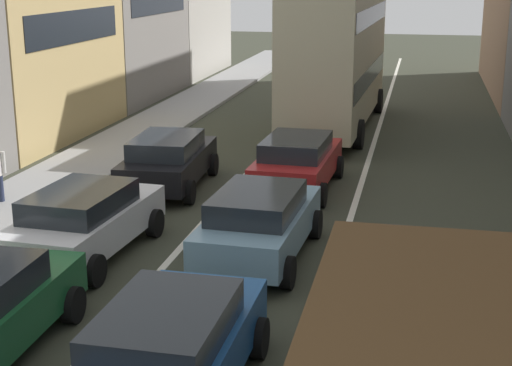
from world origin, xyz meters
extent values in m
cube|color=#959595|center=(-6.70, 20.00, 0.07)|extent=(2.60, 64.00, 0.14)
cube|color=silver|center=(-1.70, 20.00, 0.01)|extent=(0.16, 60.00, 0.01)
cube|color=silver|center=(1.70, 20.00, 0.01)|extent=(0.16, 60.00, 0.01)
cube|color=black|center=(-8.48, 22.00, 3.92)|extent=(0.02, 7.04, 1.10)
cube|color=gray|center=(-12.00, 30.80, 4.02)|extent=(7.00, 8.70, 8.04)
cube|color=black|center=(-8.48, 30.80, 4.42)|extent=(0.02, 7.04, 1.10)
cube|color=black|center=(3.69, 6.22, 1.81)|extent=(2.02, 0.04, 0.70)
cube|color=#194C8C|center=(0.03, 6.31, 0.67)|extent=(1.83, 4.31, 0.70)
cube|color=#1E2328|center=(0.03, 6.11, 1.23)|extent=(1.60, 2.42, 0.52)
cylinder|color=black|center=(-0.88, 7.78, 0.32)|extent=(0.22, 0.64, 0.64)
cylinder|color=black|center=(0.96, 7.77, 0.32)|extent=(0.22, 0.64, 0.64)
cylinder|color=black|center=(-2.38, 8.28, 0.32)|extent=(0.23, 0.64, 0.64)
cube|color=#759EB7|center=(0.08, 11.98, 0.67)|extent=(1.98, 4.37, 0.70)
cube|color=#1E2328|center=(0.07, 11.78, 1.23)|extent=(1.68, 2.47, 0.52)
cylinder|color=black|center=(-0.78, 13.48, 0.32)|extent=(0.25, 0.65, 0.64)
cylinder|color=black|center=(1.06, 13.40, 0.32)|extent=(0.25, 0.65, 0.64)
cylinder|color=black|center=(-0.90, 10.56, 0.32)|extent=(0.25, 0.65, 0.64)
cylinder|color=black|center=(0.94, 10.48, 0.32)|extent=(0.25, 0.65, 0.64)
cube|color=silver|center=(-3.49, 11.31, 0.67)|extent=(2.05, 4.40, 0.70)
cube|color=#1E2328|center=(-3.50, 11.11, 1.23)|extent=(1.72, 2.50, 0.52)
cylinder|color=black|center=(-4.32, 12.83, 0.32)|extent=(0.26, 0.65, 0.64)
cylinder|color=black|center=(-2.49, 12.72, 0.32)|extent=(0.26, 0.65, 0.64)
cylinder|color=black|center=(-4.49, 9.91, 0.32)|extent=(0.26, 0.65, 0.64)
cylinder|color=black|center=(-2.66, 9.80, 0.32)|extent=(0.26, 0.65, 0.64)
cube|color=#A51E1E|center=(0.02, 17.23, 0.67)|extent=(1.96, 4.37, 0.70)
cube|color=#1E2328|center=(0.01, 17.03, 1.23)|extent=(1.68, 2.47, 0.52)
cylinder|color=black|center=(-0.84, 18.72, 0.32)|extent=(0.24, 0.65, 0.64)
cylinder|color=black|center=(1.00, 18.65, 0.32)|extent=(0.24, 0.65, 0.64)
cylinder|color=black|center=(-0.95, 15.80, 0.32)|extent=(0.24, 0.65, 0.64)
cylinder|color=black|center=(0.88, 15.73, 0.32)|extent=(0.24, 0.65, 0.64)
cube|color=black|center=(-3.45, 16.65, 0.67)|extent=(2.05, 4.40, 0.70)
cube|color=#1E2328|center=(-3.44, 16.45, 1.23)|extent=(1.72, 2.50, 0.52)
cylinder|color=black|center=(-4.46, 18.06, 0.32)|extent=(0.26, 0.65, 0.64)
cylinder|color=black|center=(-2.62, 18.16, 0.32)|extent=(0.26, 0.65, 0.64)
cylinder|color=black|center=(-4.29, 15.14, 0.32)|extent=(0.26, 0.65, 0.64)
cylinder|color=black|center=(-2.45, 15.25, 0.32)|extent=(0.26, 0.65, 0.64)
cube|color=gray|center=(3.52, 9.24, 0.67)|extent=(1.88, 4.33, 0.70)
cube|color=#1E2328|center=(3.51, 9.04, 1.23)|extent=(1.63, 2.44, 0.52)
cylinder|color=black|center=(2.63, 10.72, 0.32)|extent=(0.23, 0.64, 0.64)
cylinder|color=black|center=(4.47, 10.68, 0.32)|extent=(0.23, 0.64, 0.64)
cylinder|color=black|center=(2.57, 7.79, 0.32)|extent=(0.23, 0.64, 0.64)
cylinder|color=black|center=(4.41, 7.76, 0.32)|extent=(0.23, 0.64, 0.64)
cube|color=#BFB793|center=(0.09, 25.68, 1.70)|extent=(2.85, 10.58, 2.40)
cube|color=black|center=(0.09, 25.68, 2.06)|extent=(2.86, 9.95, 0.70)
cube|color=#BFB793|center=(0.09, 25.68, 3.98)|extent=(2.85, 10.58, 2.16)
cube|color=black|center=(0.09, 25.68, 4.22)|extent=(2.86, 9.95, 0.64)
cylinder|color=black|center=(-1.03, 29.50, 0.50)|extent=(0.33, 1.01, 1.00)
cylinder|color=black|center=(1.47, 29.42, 0.50)|extent=(0.33, 1.01, 1.00)
cylinder|color=black|center=(-1.26, 22.58, 0.50)|extent=(0.33, 1.01, 1.00)
cylinder|color=black|center=(1.24, 22.49, 0.50)|extent=(0.33, 1.01, 1.00)
cylinder|color=#262D47|center=(-7.06, 14.07, 0.41)|extent=(0.16, 0.16, 0.82)
cylinder|color=silver|center=(-6.94, 14.12, 1.15)|extent=(0.10, 0.10, 0.55)
camera|label=1|loc=(3.21, -2.84, 5.84)|focal=54.05mm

